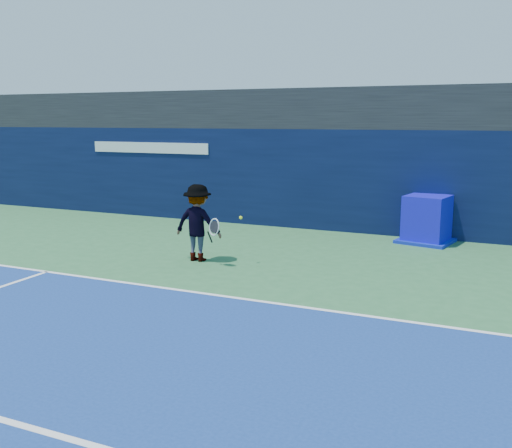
% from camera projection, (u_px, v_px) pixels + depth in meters
% --- Properties ---
extents(ground, '(80.00, 80.00, 0.00)m').
position_uv_depth(ground, '(167.00, 364.00, 7.77)').
color(ground, '#2E6639').
rests_on(ground, ground).
extents(baseline, '(24.00, 0.10, 0.01)m').
position_uv_depth(baseline, '(256.00, 301.00, 10.47)').
color(baseline, white).
rests_on(baseline, ground).
extents(service_line, '(24.00, 0.10, 0.01)m').
position_uv_depth(service_line, '(64.00, 437.00, 5.97)').
color(service_line, white).
rests_on(service_line, ground).
extents(stadium_band, '(36.00, 3.00, 1.20)m').
position_uv_depth(stadium_band, '(368.00, 109.00, 17.47)').
color(stadium_band, black).
rests_on(stadium_band, back_wall_assembly).
extents(back_wall_assembly, '(36.00, 1.03, 3.00)m').
position_uv_depth(back_wall_assembly, '(357.00, 180.00, 16.95)').
color(back_wall_assembly, black).
rests_on(back_wall_assembly, ground).
extents(equipment_cart, '(1.57, 1.57, 1.28)m').
position_uv_depth(equipment_cart, '(427.00, 221.00, 15.39)').
color(equipment_cart, '#130DC0').
rests_on(equipment_cart, ground).
extents(tennis_player, '(1.34, 0.74, 1.81)m').
position_uv_depth(tennis_player, '(198.00, 223.00, 13.34)').
color(tennis_player, silver).
rests_on(tennis_player, ground).
extents(tennis_ball, '(0.08, 0.08, 0.08)m').
position_uv_depth(tennis_ball, '(241.00, 218.00, 13.01)').
color(tennis_ball, '#CBE619').
rests_on(tennis_ball, ground).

